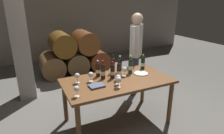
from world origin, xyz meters
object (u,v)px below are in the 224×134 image
(dining_table, at_px, (117,85))
(sommelier_presenting, at_px, (136,47))
(wine_bottle_3, at_px, (120,65))
(wine_glass_2, at_px, (76,89))
(wine_bottle_5, at_px, (119,71))
(wine_glass_4, at_px, (125,70))
(wine_glass_5, at_px, (77,76))
(wine_bottle_0, at_px, (143,63))
(serving_plate, at_px, (141,73))
(wine_glass_1, at_px, (91,75))
(wine_bottle_1, at_px, (130,66))
(wine_bottle_2, at_px, (98,69))
(wine_bottle_4, at_px, (103,71))
(tasting_notebook, at_px, (97,86))
(wine_glass_0, at_px, (118,78))
(wine_bottle_6, at_px, (113,65))
(wine_bottle_7, at_px, (112,71))
(wine_glass_3, at_px, (119,80))

(dining_table, relative_size, sommelier_presenting, 0.99)
(dining_table, height_order, wine_bottle_3, wine_bottle_3)
(wine_glass_2, xyz_separation_m, sommelier_presenting, (1.54, 1.01, 0.18))
(wine_bottle_5, bearing_deg, wine_glass_4, 23.95)
(wine_glass_4, height_order, sommelier_presenting, sommelier_presenting)
(wine_glass_2, xyz_separation_m, wine_glass_5, (0.13, 0.42, 0.01))
(sommelier_presenting, bearing_deg, wine_glass_2, -146.68)
(wine_bottle_0, distance_m, serving_plate, 0.27)
(wine_bottle_5, height_order, serving_plate, wine_bottle_5)
(wine_bottle_5, xyz_separation_m, wine_glass_2, (-0.77, -0.30, -0.03))
(dining_table, height_order, wine_glass_1, wine_glass_1)
(wine_bottle_1, bearing_deg, wine_bottle_2, 168.17)
(wine_bottle_4, distance_m, wine_glass_5, 0.41)
(wine_bottle_1, relative_size, sommelier_presenting, 0.18)
(wine_glass_4, height_order, tasting_notebook, wine_glass_4)
(sommelier_presenting, bearing_deg, wine_glass_1, -152.36)
(wine_glass_0, bearing_deg, wine_bottle_6, 73.30)
(dining_table, bearing_deg, wine_bottle_4, 143.00)
(sommelier_presenting, bearing_deg, wine_glass_0, -134.09)
(wine_bottle_3, xyz_separation_m, wine_bottle_5, (-0.15, -0.26, 0.01))
(wine_glass_1, xyz_separation_m, sommelier_presenting, (1.21, 0.63, 0.17))
(wine_bottle_0, height_order, wine_bottle_5, wine_bottle_5)
(wine_glass_0, xyz_separation_m, sommelier_presenting, (0.88, 0.91, 0.17))
(wine_bottle_1, xyz_separation_m, tasting_notebook, (-0.72, -0.26, -0.12))
(wine_bottle_6, bearing_deg, wine_bottle_3, -10.55)
(wine_bottle_3, bearing_deg, tasting_notebook, -146.29)
(dining_table, bearing_deg, tasting_notebook, -165.98)
(wine_glass_2, xyz_separation_m, wine_glass_4, (0.91, 0.35, 0.01))
(wine_bottle_1, height_order, wine_bottle_7, wine_bottle_1)
(dining_table, xyz_separation_m, wine_bottle_4, (-0.19, 0.14, 0.22))
(wine_bottle_2, height_order, wine_glass_5, wine_bottle_2)
(wine_bottle_0, relative_size, tasting_notebook, 1.24)
(wine_bottle_6, relative_size, wine_glass_1, 2.04)
(wine_glass_1, height_order, wine_glass_5, same)
(dining_table, height_order, wine_glass_0, wine_glass_0)
(wine_bottle_4, height_order, serving_plate, wine_bottle_4)
(wine_bottle_6, xyz_separation_m, sommelier_presenting, (0.74, 0.44, 0.15))
(wine_bottle_0, distance_m, wine_glass_3, 0.91)
(wine_bottle_1, bearing_deg, wine_glass_1, -176.63)
(tasting_notebook, xyz_separation_m, sommelier_presenting, (1.20, 0.85, 0.27))
(wine_bottle_3, xyz_separation_m, wine_glass_0, (-0.27, -0.45, -0.02))
(wine_bottle_7, bearing_deg, tasting_notebook, -150.91)
(wine_bottle_2, distance_m, wine_glass_4, 0.43)
(wine_glass_1, relative_size, tasting_notebook, 0.71)
(sommelier_presenting, bearing_deg, wine_bottle_0, -108.31)
(wine_bottle_1, distance_m, wine_glass_5, 0.93)
(wine_glass_0, relative_size, sommelier_presenting, 0.09)
(dining_table, xyz_separation_m, wine_bottle_1, (0.33, 0.16, 0.23))
(serving_plate, bearing_deg, wine_bottle_2, 162.99)
(wine_bottle_2, height_order, wine_glass_3, wine_bottle_2)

